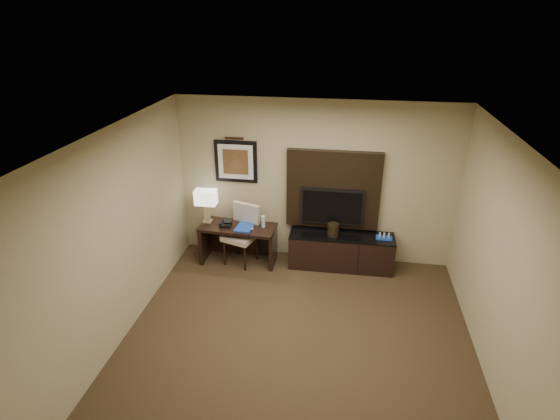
% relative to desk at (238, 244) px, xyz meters
% --- Properties ---
extents(floor, '(4.50, 5.00, 0.01)m').
position_rel_desk_xyz_m(floor, '(1.22, -2.10, -0.34)').
color(floor, '#352618').
rests_on(floor, ground).
extents(ceiling, '(4.50, 5.00, 0.01)m').
position_rel_desk_xyz_m(ceiling, '(1.22, -2.10, 2.37)').
color(ceiling, silver).
rests_on(ceiling, wall_back).
extents(wall_back, '(4.50, 0.01, 2.70)m').
position_rel_desk_xyz_m(wall_back, '(1.22, 0.40, 1.02)').
color(wall_back, tan).
rests_on(wall_back, floor).
extents(wall_left, '(0.01, 5.00, 2.70)m').
position_rel_desk_xyz_m(wall_left, '(-1.03, -2.10, 1.02)').
color(wall_left, tan).
rests_on(wall_left, floor).
extents(wall_right, '(0.01, 5.00, 2.70)m').
position_rel_desk_xyz_m(wall_right, '(3.47, -2.10, 1.02)').
color(wall_right, tan).
rests_on(wall_right, floor).
extents(desk, '(1.27, 0.61, 0.67)m').
position_rel_desk_xyz_m(desk, '(0.00, 0.00, 0.00)').
color(desk, black).
rests_on(desk, floor).
extents(credenza, '(1.70, 0.49, 0.58)m').
position_rel_desk_xyz_m(credenza, '(1.71, 0.10, -0.04)').
color(credenza, black).
rests_on(credenza, floor).
extents(tv_wall_panel, '(1.50, 0.12, 1.30)m').
position_rel_desk_xyz_m(tv_wall_panel, '(1.52, 0.34, 0.94)').
color(tv_wall_panel, black).
rests_on(tv_wall_panel, wall_back).
extents(tv, '(1.00, 0.08, 0.60)m').
position_rel_desk_xyz_m(tv, '(1.52, 0.24, 0.69)').
color(tv, black).
rests_on(tv, tv_wall_panel).
extents(artwork, '(0.70, 0.04, 0.70)m').
position_rel_desk_xyz_m(artwork, '(-0.08, 0.38, 1.32)').
color(artwork, black).
rests_on(artwork, wall_back).
extents(picture_light, '(0.04, 0.04, 0.30)m').
position_rel_desk_xyz_m(picture_light, '(-0.08, 0.34, 1.72)').
color(picture_light, '#3E2314').
rests_on(picture_light, wall_back).
extents(desk_chair, '(0.64, 0.69, 1.02)m').
position_rel_desk_xyz_m(desk_chair, '(0.05, -0.03, 0.18)').
color(desk_chair, beige).
rests_on(desk_chair, floor).
extents(table_lamp, '(0.42, 0.31, 0.60)m').
position_rel_desk_xyz_m(table_lamp, '(-0.54, 0.08, 0.63)').
color(table_lamp, tan).
rests_on(table_lamp, desk).
extents(desk_phone, '(0.20, 0.18, 0.09)m').
position_rel_desk_xyz_m(desk_phone, '(-0.19, -0.03, 0.38)').
color(desk_phone, black).
rests_on(desk_phone, desk).
extents(blue_folder, '(0.29, 0.37, 0.02)m').
position_rel_desk_xyz_m(blue_folder, '(0.13, -0.05, 0.34)').
color(blue_folder, '#193EA6').
rests_on(blue_folder, desk).
extents(book, '(0.15, 0.05, 0.20)m').
position_rel_desk_xyz_m(book, '(0.11, -0.04, 0.43)').
color(book, tan).
rests_on(book, desk).
extents(water_bottle, '(0.07, 0.07, 0.20)m').
position_rel_desk_xyz_m(water_bottle, '(0.43, 0.03, 0.43)').
color(water_bottle, silver).
rests_on(water_bottle, desk).
extents(ice_bucket, '(0.21, 0.21, 0.21)m').
position_rel_desk_xyz_m(ice_bucket, '(1.56, 0.08, 0.35)').
color(ice_bucket, black).
rests_on(ice_bucket, credenza).
extents(minibar_tray, '(0.26, 0.17, 0.09)m').
position_rel_desk_xyz_m(minibar_tray, '(2.37, 0.10, 0.30)').
color(minibar_tray, '#1940A7').
rests_on(minibar_tray, credenza).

